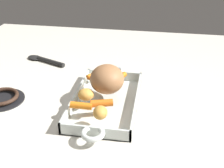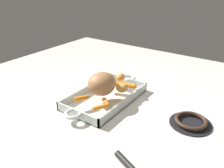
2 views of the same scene
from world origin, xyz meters
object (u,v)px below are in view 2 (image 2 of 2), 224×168
object	(u,v)px
potato_golden_small	(122,88)
stove_burner_rear	(191,122)
baby_carrot_southeast	(115,84)
baby_carrot_center_left	(129,85)
potato_golden_large	(120,77)
pork_roast	(101,84)
baby_carrot_northwest	(101,107)
baby_carrot_short	(81,98)
baby_carrot_northeast	(106,102)
roasting_dish	(105,97)

from	to	relation	value
potato_golden_small	stove_burner_rear	xyz separation A→B (m)	(-0.01, -0.31, -0.05)
baby_carrot_southeast	stove_burner_rear	size ratio (longest dim) A/B	0.46
baby_carrot_center_left	potato_golden_large	xyz separation A→B (m)	(0.04, 0.07, 0.01)
pork_roast	baby_carrot_northwest	world-z (taller)	pork_roast
baby_carrot_short	potato_golden_small	bearing A→B (deg)	-30.23
baby_carrot_short	baby_carrot_northeast	size ratio (longest dim) A/B	1.16
potato_golden_large	potato_golden_small	bearing A→B (deg)	-144.18
baby_carrot_center_left	stove_burner_rear	distance (m)	0.32
roasting_dish	baby_carrot_southeast	distance (m)	0.08
stove_burner_rear	baby_carrot_center_left	bearing A→B (deg)	78.67
baby_carrot_northeast	baby_carrot_southeast	xyz separation A→B (m)	(0.15, 0.06, 0.00)
potato_golden_small	stove_burner_rear	world-z (taller)	potato_golden_small
baby_carrot_northeast	baby_carrot_center_left	size ratio (longest dim) A/B	0.72
baby_carrot_northeast	potato_golden_small	bearing A→B (deg)	2.04
pork_roast	stove_burner_rear	bearing A→B (deg)	-81.18
baby_carrot_northeast	baby_carrot_center_left	xyz separation A→B (m)	(0.18, 0.00, 0.00)
pork_roast	baby_carrot_northwest	size ratio (longest dim) A/B	2.00
baby_carrot_short	baby_carrot_northwest	distance (m)	0.10
baby_carrot_center_left	baby_carrot_northwest	xyz separation A→B (m)	(-0.22, -0.01, -0.00)
baby_carrot_southeast	stove_burner_rear	distance (m)	0.37
stove_burner_rear	potato_golden_large	bearing A→B (deg)	75.11
baby_carrot_center_left	stove_burner_rear	size ratio (longest dim) A/B	0.44
stove_burner_rear	roasting_dish	bearing A→B (deg)	95.35
baby_carrot_short	stove_burner_rear	world-z (taller)	baby_carrot_short
pork_roast	potato_golden_large	world-z (taller)	pork_roast
baby_carrot_northwest	stove_burner_rear	bearing A→B (deg)	-62.21
pork_roast	baby_carrot_short	distance (m)	0.10
pork_roast	baby_carrot_northeast	world-z (taller)	pork_roast
baby_carrot_southeast	baby_carrot_northeast	bearing A→B (deg)	-158.59
baby_carrot_northeast	potato_golden_large	bearing A→B (deg)	18.35
baby_carrot_southeast	potato_golden_large	xyz separation A→B (m)	(0.06, 0.01, 0.01)
baby_carrot_center_left	baby_carrot_northwest	bearing A→B (deg)	-177.45
roasting_dish	baby_carrot_southeast	xyz separation A→B (m)	(0.07, -0.00, 0.04)
baby_carrot_short	stove_burner_rear	xyz separation A→B (m)	(0.15, -0.40, -0.04)
pork_roast	baby_carrot_northeast	size ratio (longest dim) A/B	2.57
baby_carrot_short	stove_burner_rear	bearing A→B (deg)	-69.43
baby_carrot_northeast	stove_burner_rear	xyz separation A→B (m)	(0.11, -0.31, -0.04)
baby_carrot_northwest	roasting_dish	bearing A→B (deg)	29.95
baby_carrot_northwest	baby_carrot_center_left	bearing A→B (deg)	2.55
potato_golden_small	roasting_dish	bearing A→B (deg)	125.58
potato_golden_large	roasting_dish	bearing A→B (deg)	-176.45
pork_roast	potato_golden_small	distance (m)	0.09
baby_carrot_center_left	potato_golden_large	size ratio (longest dim) A/B	1.33
roasting_dish	baby_carrot_northwest	bearing A→B (deg)	-150.05
baby_carrot_center_left	roasting_dish	bearing A→B (deg)	147.68
roasting_dish	baby_carrot_southeast	size ratio (longest dim) A/B	6.66
roasting_dish	baby_carrot_center_left	world-z (taller)	baby_carrot_center_left
pork_roast	baby_carrot_southeast	size ratio (longest dim) A/B	1.80
baby_carrot_southeast	stove_burner_rear	bearing A→B (deg)	-96.03
pork_roast	baby_carrot_northeast	distance (m)	0.10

